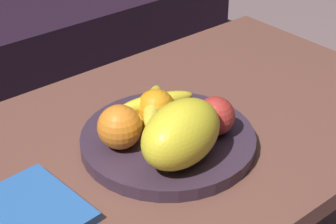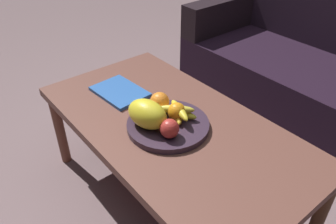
% 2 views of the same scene
% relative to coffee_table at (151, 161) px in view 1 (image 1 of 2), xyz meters
% --- Properties ---
extents(coffee_table, '(1.22, 0.65, 0.46)m').
position_rel_coffee_table_xyz_m(coffee_table, '(0.00, 0.00, 0.00)').
color(coffee_table, brown).
rests_on(coffee_table, ground_plane).
extents(fruit_bowl, '(0.33, 0.33, 0.03)m').
position_rel_coffee_table_xyz_m(fruit_bowl, '(0.02, -0.03, 0.06)').
color(fruit_bowl, '#392838').
rests_on(fruit_bowl, coffee_table).
extents(melon_large_front, '(0.19, 0.15, 0.11)m').
position_rel_coffee_table_xyz_m(melon_large_front, '(-0.02, -0.11, 0.13)').
color(melon_large_front, yellow).
rests_on(melon_large_front, fruit_bowl).
extents(orange_front, '(0.07, 0.07, 0.07)m').
position_rel_coffee_table_xyz_m(orange_front, '(0.02, 0.01, 0.11)').
color(orange_front, orange).
rests_on(orange_front, fruit_bowl).
extents(orange_left, '(0.08, 0.08, 0.08)m').
position_rel_coffee_table_xyz_m(orange_left, '(-0.07, -0.01, 0.11)').
color(orange_left, orange).
rests_on(orange_left, fruit_bowl).
extents(apple_front, '(0.07, 0.07, 0.07)m').
position_rel_coffee_table_xyz_m(apple_front, '(0.09, -0.08, 0.11)').
color(apple_front, '#B9312B').
rests_on(apple_front, fruit_bowl).
extents(banana_bunch, '(0.17, 0.14, 0.06)m').
position_rel_coffee_table_xyz_m(banana_bunch, '(0.02, 0.02, 0.10)').
color(banana_bunch, gold).
rests_on(banana_bunch, fruit_bowl).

